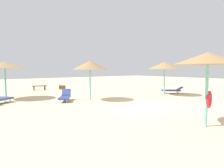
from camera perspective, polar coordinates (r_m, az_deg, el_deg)
ground_plane at (r=12.07m, az=9.02°, el=-6.54°), size 80.00×80.00×0.00m
parasol_0 at (r=16.85m, az=-28.34°, el=4.77°), size 3.10×3.10×2.79m
parasol_1 at (r=17.70m, az=14.83°, el=5.11°), size 2.84×2.84×2.86m
parasol_3 at (r=8.58m, az=25.75°, el=6.30°), size 2.60×2.60×2.91m
parasol_4 at (r=14.37m, az=-6.28°, el=5.36°), size 2.50×2.50×2.86m
lounger_1 at (r=19.28m, az=16.93°, el=-1.66°), size 1.78×1.82×0.65m
lounger_4 at (r=14.45m, az=-13.32°, el=-3.49°), size 1.58×1.89×0.80m
bench_1 at (r=22.33m, az=-14.10°, el=-0.72°), size 0.60×1.54×0.49m
bench_2 at (r=22.66m, az=-20.06°, el=-0.78°), size 1.55×0.65×0.49m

